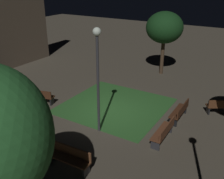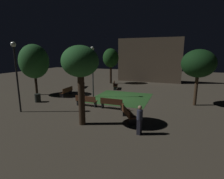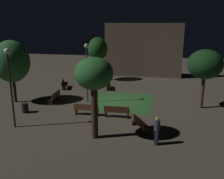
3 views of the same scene
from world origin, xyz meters
name	(u,v)px [view 1 (image 1 of 3)]	position (x,y,z in m)	size (l,w,h in m)	color
ground_plane	(112,112)	(0.00, 0.00, 0.00)	(60.00, 60.00, 0.00)	#4C4438
grass_lawn	(115,105)	(0.75, 0.25, 0.01)	(5.39, 5.58, 0.01)	#2D6028
bench_back_row	(164,131)	(-1.13, -3.40, 0.48)	(1.81, 0.51, 0.88)	brown
bench_front_right	(180,111)	(1.13, -3.40, 0.48)	(1.80, 0.49, 0.88)	#422314
bench_front_left	(38,96)	(-1.31, 4.18, 0.48)	(0.94, 1.86, 0.88)	#422314
bench_corner	(224,106)	(2.91, -5.22, 0.48)	(1.35, 1.79, 0.88)	#512D19
bench_path_side	(69,157)	(-4.72, -0.98, 0.48)	(0.57, 1.82, 0.88)	brown
tree_tall_center	(164,28)	(7.27, 0.05, 3.45)	(2.65, 2.65, 4.61)	#423021
lamp_post_near_wall	(98,65)	(-1.95, -0.46, 3.31)	(0.36, 0.36, 4.92)	#333338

